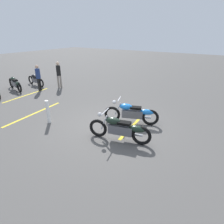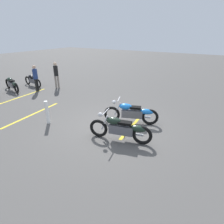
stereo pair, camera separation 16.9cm
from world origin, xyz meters
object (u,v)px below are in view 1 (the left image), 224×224
Objects in this scene: motorcycle_dark_foreground at (121,129)px; motorcycle_row_left at (15,83)px; bystander_near_row at (38,77)px; motorcycle_bright_foreground at (132,113)px; bollard_post at (48,112)px; motorcycle_row_far_left at (36,80)px; bystander_secondary at (59,73)px.

motorcycle_dark_foreground is 1.05× the size of motorcycle_row_left.
motorcycle_bright_foreground is at bearing -22.55° from bystander_near_row.
bollard_post is (3.22, 0.37, 0.02)m from motorcycle_dark_foreground.
bollard_post reaches higher than motorcycle_row_far_left.
motorcycle_dark_foreground is (-0.27, 1.42, 0.00)m from motorcycle_bright_foreground.
bollard_post is (2.95, 1.79, 0.02)m from motorcycle_bright_foreground.
bystander_near_row is at bearing -33.99° from bollard_post.
motorcycle_row_left is 1.23× the size of bystander_secondary.
motorcycle_row_far_left is 1.95m from bystander_secondary.
bystander_near_row is (-1.39, -0.78, 0.46)m from motorcycle_row_left.
bystander_secondary is at bearing -38.51° from motorcycle_bright_foreground.
motorcycle_bright_foreground is 3.45m from bollard_post.
bystander_secondary is (-1.79, -0.50, 0.56)m from motorcycle_row_far_left.
motorcycle_dark_foreground is 7.79m from bystander_near_row.
motorcycle_bright_foreground is at bearing -148.77° from bollard_post.
bystander_near_row is at bearing -28.22° from motorcycle_bright_foreground.
motorcycle_row_far_left is 2.01× the size of bollard_post.
motorcycle_bright_foreground is 1.44m from motorcycle_dark_foreground.
motorcycle_bright_foreground and motorcycle_dark_foreground have the same top height.
motorcycle_bright_foreground reaches higher than bollard_post.
bystander_near_row is at bearing 93.33° from bystander_secondary.
motorcycle_dark_foreground is at bearing 80.61° from motorcycle_bright_foreground.
bollard_post is at bearing 161.75° from bystander_secondary.
bystander_secondary is 5.38m from bollard_post.
motorcycle_row_far_left is at bearing -31.45° from motorcycle_bright_foreground.
motorcycle_row_left is 2.18× the size of bollard_post.
motorcycle_dark_foreground is 1.28× the size of bystander_secondary.
bystander_secondary is at bearing -121.19° from motorcycle_row_left.
motorcycle_row_far_left is at bearing 137.25° from bystander_near_row.
motorcycle_dark_foreground is at bearing -173.38° from bollard_post.
motorcycle_bright_foreground is 1.10× the size of motorcycle_row_far_left.
motorcycle_row_left is at bearing -21.72° from motorcycle_bright_foreground.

